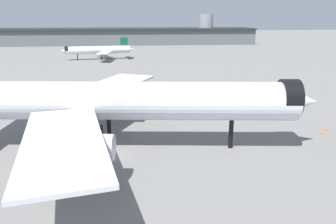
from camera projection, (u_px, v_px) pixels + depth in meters
name	position (u px, v px, depth m)	size (l,w,h in m)	color
ground	(113.00, 154.00, 49.53)	(900.00, 900.00, 0.00)	slate
airliner_near_gate	(119.00, 102.00, 50.06)	(60.72, 55.06, 17.01)	silver
airliner_far_taxiway	(98.00, 50.00, 157.24)	(34.72, 31.24, 10.24)	white
terminal_building	(96.00, 36.00, 243.08)	(239.80, 34.83, 21.61)	slate
traffic_cone_near_nose	(321.00, 133.00, 57.36)	(0.52, 0.52, 0.65)	#F2600C
traffic_cone_wingtip	(326.00, 129.00, 59.55)	(0.54, 0.54, 0.68)	#F2600C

